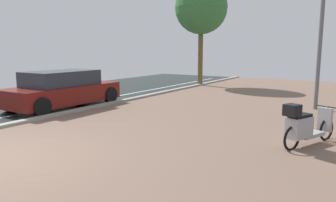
{
  "coord_description": "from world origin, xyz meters",
  "views": [
    {
      "loc": [
        5.9,
        -3.25,
        2.09
      ],
      "look_at": [
        2.31,
        2.53,
        0.99
      ],
      "focal_mm": 34.47,
      "sensor_mm": 36.0,
      "label": 1
    }
  ],
  "objects_px": {
    "parked_car_near": "(63,90)",
    "street_tree": "(201,8)",
    "scooter_near": "(304,126)",
    "lamp_post": "(322,14)"
  },
  "relations": [
    {
      "from": "parked_car_near",
      "to": "street_tree",
      "type": "xyz_separation_m",
      "value": [
        1.02,
        9.16,
        3.75
      ]
    },
    {
      "from": "street_tree",
      "to": "scooter_near",
      "type": "bearing_deg",
      "value": -53.13
    },
    {
      "from": "scooter_near",
      "to": "lamp_post",
      "type": "relative_size",
      "value": 0.3
    },
    {
      "from": "parked_car_near",
      "to": "street_tree",
      "type": "relative_size",
      "value": 0.71
    },
    {
      "from": "lamp_post",
      "to": "street_tree",
      "type": "xyz_separation_m",
      "value": [
        -6.86,
        4.77,
        1.12
      ]
    },
    {
      "from": "scooter_near",
      "to": "parked_car_near",
      "type": "relative_size",
      "value": 0.42
    },
    {
      "from": "lamp_post",
      "to": "scooter_near",
      "type": "bearing_deg",
      "value": -85.23
    },
    {
      "from": "parked_car_near",
      "to": "street_tree",
      "type": "distance_m",
      "value": 9.95
    },
    {
      "from": "parked_car_near",
      "to": "scooter_near",
      "type": "bearing_deg",
      "value": -3.69
    },
    {
      "from": "scooter_near",
      "to": "street_tree",
      "type": "xyz_separation_m",
      "value": [
        -7.27,
        9.7,
        3.94
      ]
    }
  ]
}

